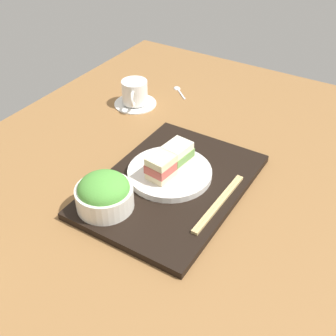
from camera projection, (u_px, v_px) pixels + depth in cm
name	position (u px, v px, depth cm)	size (l,w,h in cm)	color
ground_plane	(153.00, 182.00, 101.64)	(140.00, 100.00, 3.00)	brown
serving_tray	(172.00, 185.00, 97.20)	(41.92, 29.52, 1.66)	black
sandwich_plate	(170.00, 173.00, 98.21)	(19.21, 19.21, 1.51)	silver
sandwich_near	(162.00, 167.00, 94.36)	(6.87, 5.67, 5.41)	beige
sandwich_far	(177.00, 155.00, 97.81)	(7.07, 5.77, 5.52)	#EFE5C1
salad_bowl	(104.00, 193.00, 88.35)	(12.00, 12.00, 7.68)	silver
chopsticks_pair	(219.00, 203.00, 90.71)	(20.76, 1.89, 0.70)	tan
coffee_cup	(135.00, 94.00, 126.10)	(12.44, 12.44, 7.45)	white
teaspoon	(178.00, 89.00, 135.21)	(6.80, 7.57, 0.80)	silver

